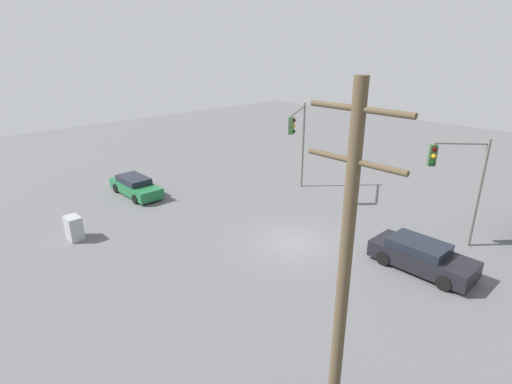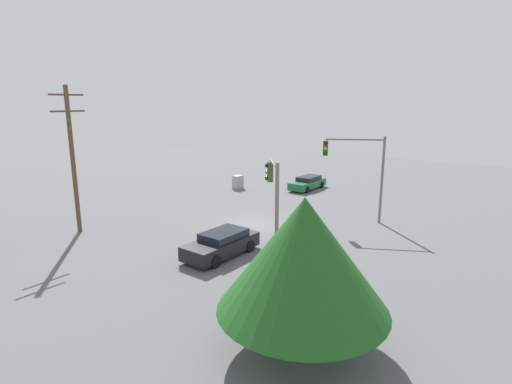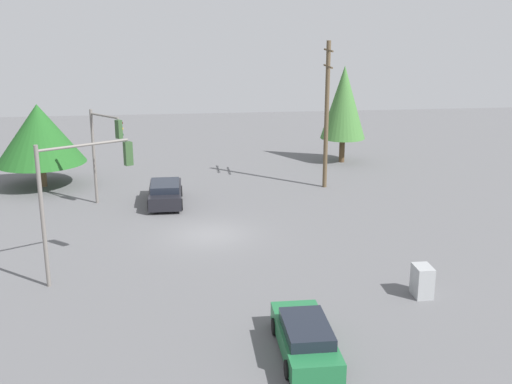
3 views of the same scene
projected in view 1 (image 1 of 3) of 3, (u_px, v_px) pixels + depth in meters
ground_plane at (294, 243)px, 21.35m from camera, size 80.00×80.00×0.00m
sedan_dark at (421, 256)px, 18.63m from camera, size 4.65×2.03×1.38m
sedan_green at (136, 186)px, 27.90m from camera, size 4.67×1.84×1.27m
traffic_signal_main at (299, 135)px, 26.80m from camera, size 2.28×3.79×6.16m
traffic_signal_cross at (460, 175)px, 19.78m from camera, size 2.19×2.06×5.73m
utility_pole_tall at (343, 287)px, 8.68m from camera, size 2.20×0.28×9.49m
electrical_cabinet at (74, 228)px, 21.53m from camera, size 1.00×0.70×1.31m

